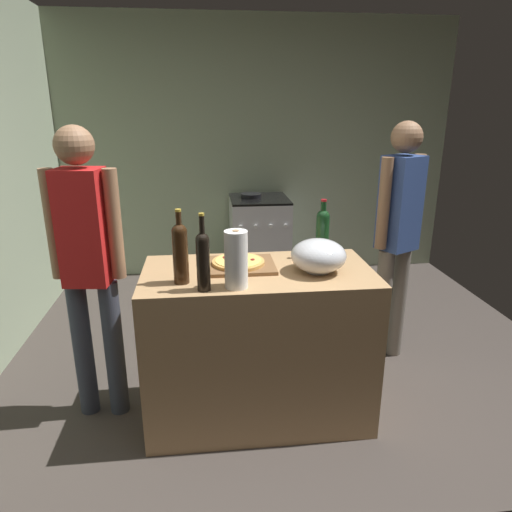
{
  "coord_description": "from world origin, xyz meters",
  "views": [
    {
      "loc": [
        -0.42,
        -1.79,
        1.76
      ],
      "look_at": [
        -0.14,
        0.65,
        0.95
      ],
      "focal_mm": 32.3,
      "sensor_mm": 36.0,
      "label": 1
    }
  ],
  "objects_px": {
    "pizza": "(238,262)",
    "paper_towel_roll": "(236,260)",
    "mixing_bowl": "(318,256)",
    "wine_bottle_clear": "(322,231)",
    "person_in_stripes": "(88,258)",
    "stove": "(259,240)",
    "person_in_red": "(398,229)",
    "wine_bottle_amber": "(203,258)",
    "wine_bottle_green": "(180,251)"
  },
  "relations": [
    {
      "from": "pizza",
      "to": "paper_towel_roll",
      "type": "distance_m",
      "value": 0.32
    },
    {
      "from": "wine_bottle_green",
      "to": "person_in_stripes",
      "type": "height_order",
      "value": "person_in_stripes"
    },
    {
      "from": "wine_bottle_amber",
      "to": "mixing_bowl",
      "type": "bearing_deg",
      "value": 17.39
    },
    {
      "from": "paper_towel_roll",
      "to": "wine_bottle_green",
      "type": "relative_size",
      "value": 0.76
    },
    {
      "from": "wine_bottle_amber",
      "to": "wine_bottle_clear",
      "type": "bearing_deg",
      "value": 32.43
    },
    {
      "from": "wine_bottle_green",
      "to": "person_in_stripes",
      "type": "relative_size",
      "value": 0.23
    },
    {
      "from": "stove",
      "to": "person_in_red",
      "type": "relative_size",
      "value": 0.55
    },
    {
      "from": "paper_towel_roll",
      "to": "wine_bottle_green",
      "type": "xyz_separation_m",
      "value": [
        -0.27,
        0.09,
        0.03
      ]
    },
    {
      "from": "wine_bottle_amber",
      "to": "stove",
      "type": "height_order",
      "value": "wine_bottle_amber"
    },
    {
      "from": "paper_towel_roll",
      "to": "person_in_stripes",
      "type": "height_order",
      "value": "person_in_stripes"
    },
    {
      "from": "paper_towel_roll",
      "to": "wine_bottle_clear",
      "type": "relative_size",
      "value": 0.84
    },
    {
      "from": "wine_bottle_amber",
      "to": "person_in_red",
      "type": "distance_m",
      "value": 1.51
    },
    {
      "from": "stove",
      "to": "wine_bottle_clear",
      "type": "bearing_deg",
      "value": -85.8
    },
    {
      "from": "mixing_bowl",
      "to": "pizza",
      "type": "bearing_deg",
      "value": 163.82
    },
    {
      "from": "wine_bottle_clear",
      "to": "stove",
      "type": "height_order",
      "value": "wine_bottle_clear"
    },
    {
      "from": "wine_bottle_clear",
      "to": "wine_bottle_green",
      "type": "xyz_separation_m",
      "value": [
        -0.8,
        -0.33,
        0.01
      ]
    },
    {
      "from": "stove",
      "to": "person_in_stripes",
      "type": "distance_m",
      "value": 2.4
    },
    {
      "from": "mixing_bowl",
      "to": "person_in_red",
      "type": "bearing_deg",
      "value": 40.23
    },
    {
      "from": "mixing_bowl",
      "to": "person_in_stripes",
      "type": "bearing_deg",
      "value": 172.58
    },
    {
      "from": "wine_bottle_green",
      "to": "person_in_stripes",
      "type": "distance_m",
      "value": 0.57
    },
    {
      "from": "pizza",
      "to": "person_in_stripes",
      "type": "height_order",
      "value": "person_in_stripes"
    },
    {
      "from": "pizza",
      "to": "wine_bottle_clear",
      "type": "bearing_deg",
      "value": 14.13
    },
    {
      "from": "wine_bottle_green",
      "to": "person_in_red",
      "type": "distance_m",
      "value": 1.56
    },
    {
      "from": "paper_towel_roll",
      "to": "pizza",
      "type": "bearing_deg",
      "value": 83.9
    },
    {
      "from": "wine_bottle_clear",
      "to": "person_in_stripes",
      "type": "height_order",
      "value": "person_in_stripes"
    },
    {
      "from": "pizza",
      "to": "wine_bottle_clear",
      "type": "distance_m",
      "value": 0.53
    },
    {
      "from": "stove",
      "to": "pizza",
      "type": "bearing_deg",
      "value": -99.91
    },
    {
      "from": "wine_bottle_amber",
      "to": "person_in_stripes",
      "type": "relative_size",
      "value": 0.23
    },
    {
      "from": "person_in_red",
      "to": "paper_towel_roll",
      "type": "bearing_deg",
      "value": -146.58
    },
    {
      "from": "mixing_bowl",
      "to": "person_in_stripes",
      "type": "distance_m",
      "value": 1.24
    },
    {
      "from": "wine_bottle_amber",
      "to": "person_in_stripes",
      "type": "bearing_deg",
      "value": 150.52
    },
    {
      "from": "pizza",
      "to": "paper_towel_roll",
      "type": "bearing_deg",
      "value": -96.1
    },
    {
      "from": "person_in_red",
      "to": "stove",
      "type": "bearing_deg",
      "value": 114.94
    },
    {
      "from": "mixing_bowl",
      "to": "stove",
      "type": "xyz_separation_m",
      "value": [
        -0.06,
        2.18,
        -0.55
      ]
    },
    {
      "from": "mixing_bowl",
      "to": "person_in_red",
      "type": "relative_size",
      "value": 0.18
    },
    {
      "from": "mixing_bowl",
      "to": "paper_towel_roll",
      "type": "xyz_separation_m",
      "value": [
        -0.45,
        -0.17,
        0.05
      ]
    },
    {
      "from": "person_in_stripes",
      "to": "person_in_red",
      "type": "distance_m",
      "value": 1.96
    },
    {
      "from": "pizza",
      "to": "wine_bottle_green",
      "type": "distance_m",
      "value": 0.39
    },
    {
      "from": "wine_bottle_amber",
      "to": "paper_towel_roll",
      "type": "bearing_deg",
      "value": 7.35
    },
    {
      "from": "mixing_bowl",
      "to": "wine_bottle_amber",
      "type": "relative_size",
      "value": 0.77
    },
    {
      "from": "stove",
      "to": "person_in_stripes",
      "type": "xyz_separation_m",
      "value": [
        -1.17,
        -2.02,
        0.52
      ]
    },
    {
      "from": "paper_towel_roll",
      "to": "person_in_red",
      "type": "bearing_deg",
      "value": 33.42
    },
    {
      "from": "person_in_stripes",
      "to": "wine_bottle_green",
      "type": "bearing_deg",
      "value": -25.32
    },
    {
      "from": "wine_bottle_green",
      "to": "person_in_red",
      "type": "bearing_deg",
      "value": 25.12
    },
    {
      "from": "paper_towel_roll",
      "to": "person_in_red",
      "type": "xyz_separation_m",
      "value": [
        1.14,
        0.75,
        -0.08
      ]
    },
    {
      "from": "wine_bottle_amber",
      "to": "person_in_stripes",
      "type": "height_order",
      "value": "person_in_stripes"
    },
    {
      "from": "paper_towel_roll",
      "to": "person_in_red",
      "type": "height_order",
      "value": "person_in_red"
    },
    {
      "from": "wine_bottle_green",
      "to": "person_in_red",
      "type": "height_order",
      "value": "person_in_red"
    },
    {
      "from": "pizza",
      "to": "mixing_bowl",
      "type": "height_order",
      "value": "mixing_bowl"
    },
    {
      "from": "pizza",
      "to": "paper_towel_roll",
      "type": "xyz_separation_m",
      "value": [
        -0.03,
        -0.29,
        0.11
      ]
    }
  ]
}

